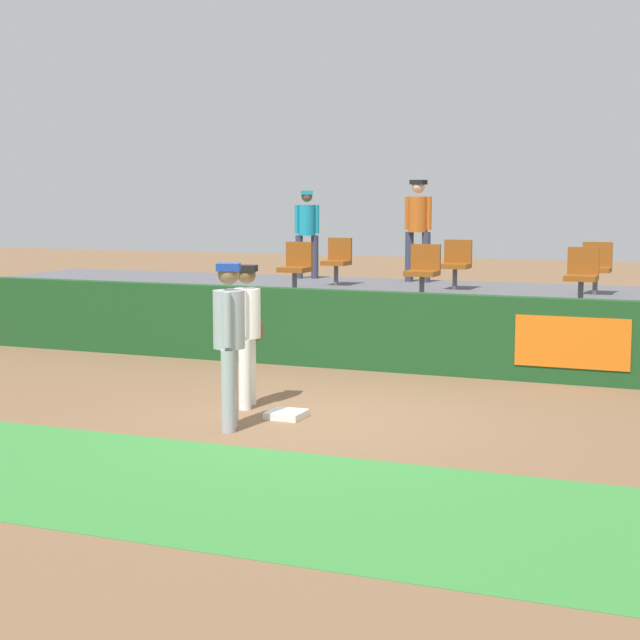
{
  "coord_description": "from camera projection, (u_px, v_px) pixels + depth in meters",
  "views": [
    {
      "loc": [
        4.35,
        -10.24,
        2.47
      ],
      "look_at": [
        -0.22,
        0.93,
        1.0
      ],
      "focal_mm": 56.61,
      "sensor_mm": 36.0,
      "label": 1
    }
  ],
  "objects": [
    {
      "name": "seat_back_right",
      "position": [
        596.0,
        265.0,
        16.31
      ],
      "size": [
        0.47,
        0.44,
        0.84
      ],
      "color": "#4C4C51",
      "rests_on": "bleacher_platform"
    },
    {
      "name": "field_wall",
      "position": [
        398.0,
        332.0,
        14.3
      ],
      "size": [
        18.0,
        0.26,
        1.14
      ],
      "color": "#19471E",
      "rests_on": "ground_plane"
    },
    {
      "name": "spectator_capped",
      "position": [
        307.0,
        228.0,
        19.41
      ],
      "size": [
        0.45,
        0.42,
        1.69
      ],
      "rotation": [
        0.0,
        0.0,
        3.52
      ],
      "color": "#33384C",
      "rests_on": "bleacher_platform"
    },
    {
      "name": "ground_plane",
      "position": [
        306.0,
        418.0,
        11.34
      ],
      "size": [
        60.0,
        60.0,
        0.0
      ],
      "primitive_type": "plane",
      "color": "brown"
    },
    {
      "name": "seat_front_right",
      "position": [
        582.0,
        273.0,
        14.65
      ],
      "size": [
        0.45,
        0.44,
        0.84
      ],
      "color": "#4C4C51",
      "rests_on": "bleacher_platform"
    },
    {
      "name": "first_base",
      "position": [
        286.0,
        414.0,
        11.35
      ],
      "size": [
        0.4,
        0.4,
        0.08
      ],
      "primitive_type": "cube",
      "color": "white",
      "rests_on": "ground_plane"
    },
    {
      "name": "seat_back_left",
      "position": [
        338.0,
        259.0,
        18.0
      ],
      "size": [
        0.44,
        0.44,
        0.84
      ],
      "color": "#4C4C51",
      "rests_on": "bleacher_platform"
    },
    {
      "name": "spectator_hooded",
      "position": [
        418.0,
        223.0,
        18.57
      ],
      "size": [
        0.52,
        0.39,
        1.88
      ],
      "rotation": [
        0.0,
        0.0,
        3.03
      ],
      "color": "#33384C",
      "rests_on": "bleacher_platform"
    },
    {
      "name": "seat_front_left",
      "position": [
        296.0,
        265.0,
        16.35
      ],
      "size": [
        0.45,
        0.44,
        0.84
      ],
      "color": "#4C4C51",
      "rests_on": "bleacher_platform"
    },
    {
      "name": "player_fielder_home",
      "position": [
        248.0,
        326.0,
        11.85
      ],
      "size": [
        0.39,
        0.55,
        1.68
      ],
      "rotation": [
        0.0,
        0.0,
        -1.33
      ],
      "color": "white",
      "rests_on": "ground_plane"
    },
    {
      "name": "bleacher_platform",
      "position": [
        445.0,
        320.0,
        16.68
      ],
      "size": [
        18.0,
        4.8,
        0.91
      ],
      "primitive_type": "cube",
      "color": "#59595E",
      "rests_on": "ground_plane"
    },
    {
      "name": "seat_front_center",
      "position": [
        423.0,
        268.0,
        15.55
      ],
      "size": [
        0.47,
        0.44,
        0.84
      ],
      "color": "#4C4C51",
      "rests_on": "bleacher_platform"
    },
    {
      "name": "seat_back_center",
      "position": [
        456.0,
        261.0,
        17.18
      ],
      "size": [
        0.48,
        0.44,
        0.84
      ],
      "color": "#4C4C51",
      "rests_on": "bleacher_platform"
    },
    {
      "name": "grass_foreground_strip",
      "position": [
        178.0,
        484.0,
        8.72
      ],
      "size": [
        18.0,
        2.8,
        0.01
      ],
      "primitive_type": "cube",
      "color": "#388438",
      "rests_on": "ground_plane"
    },
    {
      "name": "player_runner_visitor",
      "position": [
        229.0,
        334.0,
        10.71
      ],
      "size": [
        0.44,
        0.47,
        1.78
      ],
      "rotation": [
        0.0,
        0.0,
        -1.19
      ],
      "color": "#9EA3AD",
      "rests_on": "ground_plane"
    }
  ]
}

